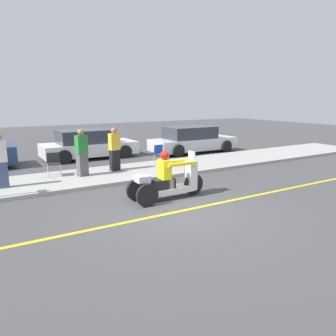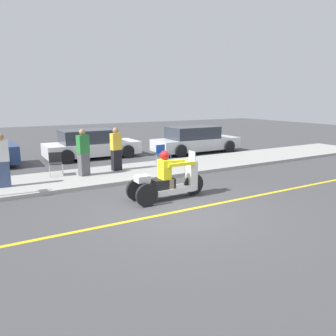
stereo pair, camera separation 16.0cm
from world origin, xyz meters
name	(u,v)px [view 1 (the left image)]	position (x,y,z in m)	size (l,w,h in m)	color
ground_plane	(180,211)	(0.00, 0.00, 0.00)	(60.00, 60.00, 0.00)	#424244
lane_stripe	(189,209)	(0.28, 0.00, 0.00)	(24.00, 0.12, 0.01)	gold
sidewalk_strip	(113,174)	(0.00, 4.60, 0.06)	(28.00, 2.80, 0.12)	#9E9E99
motorcycle_trike	(168,182)	(0.27, 1.07, 0.51)	(2.37, 0.73, 1.43)	black
spectator_by_tree	(82,154)	(-1.11, 4.73, 0.93)	(0.46, 0.36, 1.68)	#515156
spectator_mid_group	(114,150)	(0.23, 4.97, 0.92)	(0.43, 0.31, 1.65)	black
spectator_end_of_line	(1,162)	(-3.73, 4.43, 0.94)	(0.42, 0.28, 1.69)	#38476B
folding_chair_set_back	(160,153)	(2.33, 5.10, 0.62)	(0.50, 0.50, 0.82)	#A5A8AD
folding_chair_curbside	(54,162)	(-1.98, 5.30, 0.62)	(0.53, 0.53, 0.82)	#A5A8AD
parked_car_lot_center	(88,145)	(0.39, 8.75, 0.66)	(4.48, 2.05, 1.39)	silver
parked_car_lot_left	(192,140)	(5.72, 7.55, 0.67)	(4.75, 1.96, 1.40)	silver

